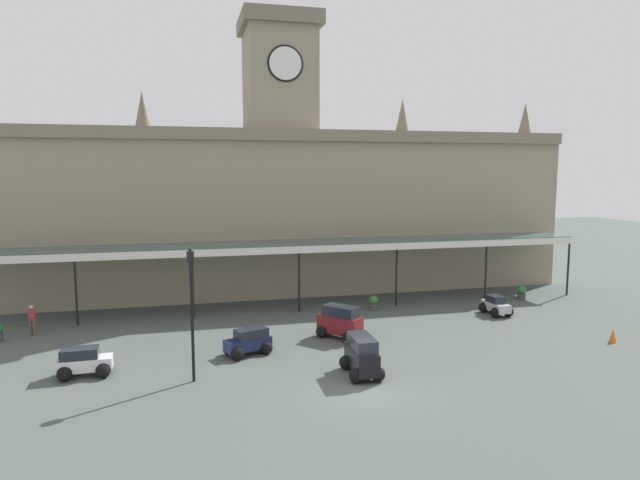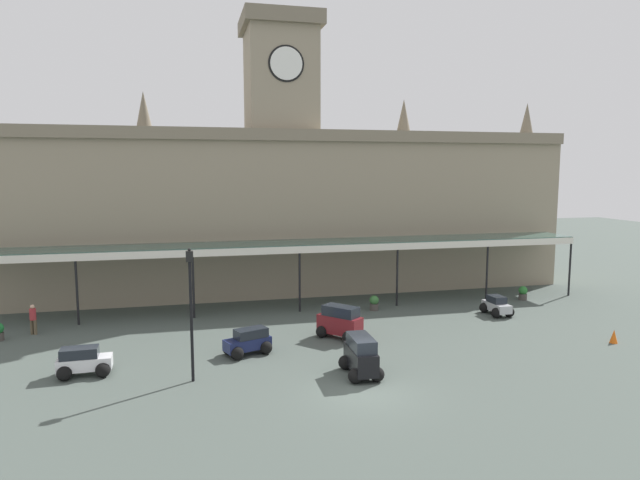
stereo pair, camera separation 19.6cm
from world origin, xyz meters
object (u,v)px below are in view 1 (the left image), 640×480
planter_near_kerb (373,303)px  car_black_van (362,357)px  pedestrian_beside_cars (32,319)px  victorian_lamppost (192,301)px  car_white_estate (84,363)px  traffic_cone (613,336)px  car_navy_estate (249,343)px  car_silver_sedan (496,307)px  car_maroon_van (340,323)px  planter_forecourt_centre (522,292)px

planter_near_kerb → car_black_van: bearing=-111.8°
pedestrian_beside_cars → victorian_lamppost: size_ratio=0.29×
planter_near_kerb → car_white_estate: bearing=-153.8°
traffic_cone → car_navy_estate: bearing=172.0°
car_white_estate → car_silver_sedan: size_ratio=1.10×
victorian_lamppost → traffic_cone: size_ratio=8.09×
car_maroon_van → pedestrian_beside_cars: (-16.15, 4.55, 0.10)m
car_white_estate → traffic_cone: (26.02, -1.49, -0.21)m
car_maroon_van → car_navy_estate: bearing=-163.7°
car_navy_estate → car_silver_sedan: bearing=13.8°
car_maroon_van → planter_forecourt_centre: 15.79m
car_black_van → traffic_cone: size_ratio=3.41×
car_white_estate → car_silver_sedan: bearing=12.3°
car_navy_estate → pedestrian_beside_cars: 12.63m
car_silver_sedan → victorian_lamppost: victorian_lamppost is taller
car_silver_sedan → car_maroon_van: (-10.79, -2.41, 0.30)m
car_black_van → pedestrian_beside_cars: (-15.59, 10.00, 0.10)m
car_silver_sedan → car_black_van: 13.81m
car_navy_estate → car_black_van: size_ratio=1.00×
car_white_estate → car_navy_estate: bearing=8.9°
car_navy_estate → car_white_estate: (-7.31, -1.15, 0.00)m
car_navy_estate → car_maroon_van: size_ratio=0.95×
car_black_van → pedestrian_beside_cars: 18.52m
traffic_cone → planter_forecourt_centre: size_ratio=0.74×
car_silver_sedan → pedestrian_beside_cars: bearing=175.5°
traffic_cone → planter_near_kerb: planter_near_kerb is taller
traffic_cone → car_black_van: bearing=-174.7°
car_black_van → planter_forecourt_centre: (15.31, 11.08, -0.32)m
car_navy_estate → victorian_lamppost: size_ratio=0.42×
car_black_van → car_silver_sedan: bearing=34.7°
planter_near_kerb → traffic_cone: bearing=-43.5°
traffic_cone → car_white_estate: bearing=176.7°
car_black_van → pedestrian_beside_cars: car_black_van is taller
car_silver_sedan → traffic_cone: car_silver_sedan is taller
car_black_van → victorian_lamppost: 7.73m
car_navy_estate → car_black_van: (4.50, -3.97, 0.24)m
planter_forecourt_centre → car_navy_estate: bearing=-160.3°
car_navy_estate → car_white_estate: bearing=-171.1°
car_black_van → car_navy_estate: bearing=138.6°
car_black_van → victorian_lamppost: bearing=171.9°
car_maroon_van → car_black_van: same height
car_white_estate → car_maroon_van: size_ratio=0.89×
car_black_van → planter_forecourt_centre: car_black_van is taller
pedestrian_beside_cars → victorian_lamppost: victorian_lamppost is taller
car_silver_sedan → traffic_cone: (2.87, -6.54, -0.15)m
car_silver_sedan → car_maroon_van: car_maroon_van is taller
car_navy_estate → traffic_cone: size_ratio=3.41×
car_navy_estate → car_black_van: 6.00m
car_navy_estate → traffic_cone: bearing=-8.0°
pedestrian_beside_cars → planter_near_kerb: 19.91m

